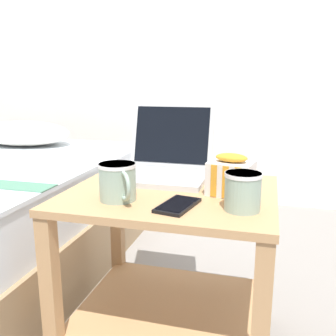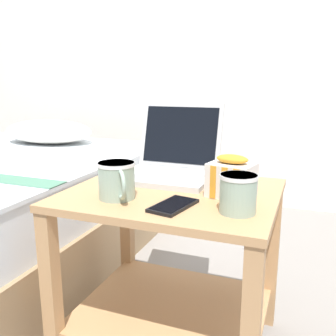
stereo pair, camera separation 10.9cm
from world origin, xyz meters
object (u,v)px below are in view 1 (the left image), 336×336
mug_front_left (243,189)px  snack_bag (231,176)px  laptop (164,162)px  mug_front_right (118,180)px  cell_phone (178,205)px

mug_front_left → snack_bag: (-0.04, 0.13, -0.00)m
snack_bag → laptop: bearing=147.4°
mug_front_left → laptop: bearing=135.6°
laptop → mug_front_left: laptop is taller
mug_front_left → mug_front_right: size_ratio=1.06×
mug_front_left → mug_front_right: 0.34m
laptop → mug_front_right: bearing=-100.1°
mug_front_left → mug_front_right: mug_front_right is taller
mug_front_right → cell_phone: 0.18m
laptop → cell_phone: 0.33m
mug_front_left → cell_phone: bearing=-172.2°
mug_front_left → cell_phone: 0.18m
mug_front_left → snack_bag: bearing=109.1°
mug_front_right → cell_phone: (0.18, -0.01, -0.05)m
mug_front_right → cell_phone: size_ratio=0.82×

